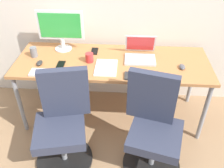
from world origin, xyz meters
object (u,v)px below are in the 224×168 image
at_px(office_chair_right, 153,129).
at_px(coffee_mug, 89,58).
at_px(office_chair_left, 63,125).
at_px(open_laptop, 140,53).
at_px(desktop_monitor, 61,28).

height_order(office_chair_right, coffee_mug, office_chair_right).
bearing_deg(coffee_mug, office_chair_left, -106.61).
height_order(office_chair_left, open_laptop, open_laptop).
xyz_separation_m(office_chair_left, open_laptop, (0.69, 0.71, 0.37)).
bearing_deg(office_chair_left, desktop_monitor, 100.04).
bearing_deg(desktop_monitor, open_laptop, -8.73).
distance_m(open_laptop, coffee_mug, 0.52).
relative_size(office_chair_left, desktop_monitor, 1.96).
distance_m(desktop_monitor, open_laptop, 0.87).
relative_size(office_chair_left, open_laptop, 3.03).
bearing_deg(desktop_monitor, coffee_mug, -36.83).
relative_size(office_chair_right, desktop_monitor, 1.96).
relative_size(office_chair_right, coffee_mug, 10.22).
height_order(office_chair_right, desktop_monitor, desktop_monitor).
bearing_deg(coffee_mug, office_chair_right, -43.23).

